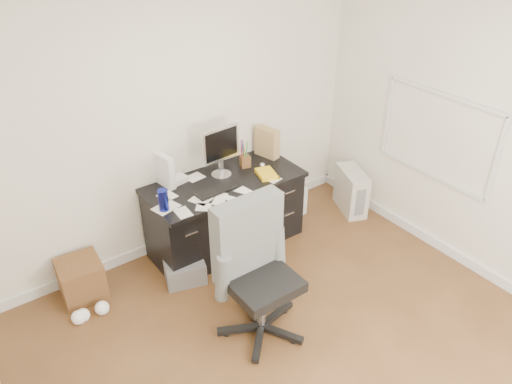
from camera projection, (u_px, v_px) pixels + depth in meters
ground at (311, 365)px, 3.82m from camera, size 4.00×4.00×0.00m
room_shell at (328, 174)px, 2.98m from camera, size 4.02×4.02×2.71m
desk at (226, 211)px, 4.90m from camera, size 1.50×0.70×0.75m
loose_papers at (209, 189)px, 4.58m from camera, size 1.10×0.60×0.00m
lcd_monitor at (220, 152)px, 4.66m from camera, size 0.42×0.26×0.51m
keyboard at (216, 190)px, 4.54m from camera, size 0.41×0.16×0.02m
computer_mouse at (262, 165)px, 4.90m from camera, size 0.06×0.06×0.06m
travel_mug at (163, 200)px, 4.24m from camera, size 0.09×0.09×0.20m
white_binder at (163, 170)px, 4.57m from camera, size 0.17×0.29×0.31m
magazine_file at (267, 142)px, 5.07m from camera, size 0.19×0.28×0.30m
pen_cup at (245, 154)px, 4.88m from camera, size 0.14×0.14×0.28m
yellow_book at (267, 174)px, 4.79m from camera, size 0.23×0.26×0.04m
paper_remote at (239, 194)px, 4.48m from camera, size 0.29×0.25×0.02m
office_chair at (262, 276)px, 3.81m from camera, size 0.67×0.67×1.17m
pc_tower at (351, 191)px, 5.53m from camera, size 0.38×0.53×0.49m
shopping_bag at (296, 203)px, 5.46m from camera, size 0.26×0.19×0.33m
wicker_basket at (81, 279)px, 4.38m from camera, size 0.39×0.39×0.36m
desk_printer at (185, 270)px, 4.59m from camera, size 0.43×0.39×0.21m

